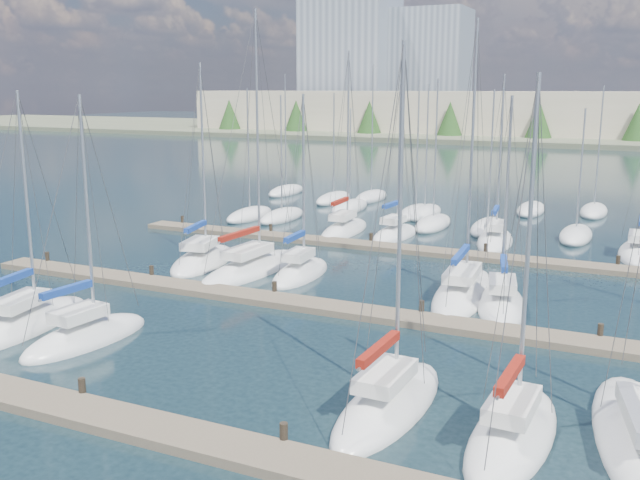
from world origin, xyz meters
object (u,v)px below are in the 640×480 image
at_px(sailboat_e, 513,435).
at_px(sailboat_i, 252,268).
at_px(sailboat_h, 203,260).
at_px(sailboat_k, 463,292).
at_px(sailboat_c, 86,337).
at_px(sailboat_j, 300,273).
at_px(sailboat_n, 344,230).
at_px(sailboat_d, 389,404).
at_px(sailboat_o, 395,234).
at_px(sailboat_b, 27,323).
at_px(sailboat_p, 495,240).
at_px(sailboat_q, 639,253).
at_px(sailboat_l, 501,304).

bearing_deg(sailboat_e, sailboat_i, 143.07).
relative_size(sailboat_h, sailboat_e, 1.09).
bearing_deg(sailboat_i, sailboat_k, 4.84).
bearing_deg(sailboat_k, sailboat_c, -137.57).
bearing_deg(sailboat_j, sailboat_n, 98.38).
distance_m(sailboat_d, sailboat_o, 28.90).
bearing_deg(sailboat_o, sailboat_n, -175.87).
bearing_deg(sailboat_i, sailboat_b, -104.55).
xyz_separation_m(sailboat_h, sailboat_p, (15.38, 13.74, 0.01)).
relative_size(sailboat_i, sailboat_b, 1.39).
distance_m(sailboat_i, sailboat_o, 13.87).
bearing_deg(sailboat_k, sailboat_q, 55.59).
relative_size(sailboat_c, sailboat_o, 0.95).
xyz_separation_m(sailboat_q, sailboat_b, (-25.06, -27.51, -0.00)).
bearing_deg(sailboat_p, sailboat_l, -83.57).
distance_m(sailboat_k, sailboat_d, 14.59).
xyz_separation_m(sailboat_k, sailboat_q, (8.16, 13.97, -0.01)).
bearing_deg(sailboat_d, sailboat_b, 178.55).
xyz_separation_m(sailboat_k, sailboat_n, (-12.36, 12.83, 0.01)).
relative_size(sailboat_h, sailboat_b, 1.14).
height_order(sailboat_h, sailboat_p, sailboat_h).
xyz_separation_m(sailboat_h, sailboat_i, (3.86, -0.45, 0.01)).
bearing_deg(sailboat_q, sailboat_i, -145.71).
height_order(sailboat_i, sailboat_b, sailboat_i).
relative_size(sailboat_p, sailboat_e, 1.04).
height_order(sailboat_c, sailboat_o, sailboat_o).
bearing_deg(sailboat_l, sailboat_q, 56.71).
xyz_separation_m(sailboat_k, sailboat_e, (5.31, -14.99, 0.00)).
xyz_separation_m(sailboat_c, sailboat_p, (11.94, 27.66, 0.01)).
relative_size(sailboat_c, sailboat_b, 0.99).
relative_size(sailboat_j, sailboat_q, 1.05).
xyz_separation_m(sailboat_o, sailboat_b, (-8.58, -26.33, -0.02)).
bearing_deg(sailboat_c, sailboat_o, 85.70).
bearing_deg(sailboat_l, sailboat_h, 163.43).
bearing_deg(sailboat_e, sailboat_h, 147.58).
relative_size(sailboat_l, sailboat_p, 0.90).
height_order(sailboat_j, sailboat_e, sailboat_e).
bearing_deg(sailboat_l, sailboat_c, -153.11).
bearing_deg(sailboat_i, sailboat_l, -0.59).
xyz_separation_m(sailboat_c, sailboat_o, (4.80, 26.63, 0.02)).
bearing_deg(sailboat_c, sailboat_k, 52.47).
height_order(sailboat_h, sailboat_c, sailboat_h).
relative_size(sailboat_d, sailboat_e, 1.09).
distance_m(sailboat_d, sailboat_n, 30.50).
relative_size(sailboat_k, sailboat_j, 1.33).
relative_size(sailboat_n, sailboat_p, 1.14).
distance_m(sailboat_k, sailboat_c, 19.06).
bearing_deg(sailboat_b, sailboat_l, 23.00).
distance_m(sailboat_j, sailboat_h, 6.97).
bearing_deg(sailboat_h, sailboat_q, 16.24).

